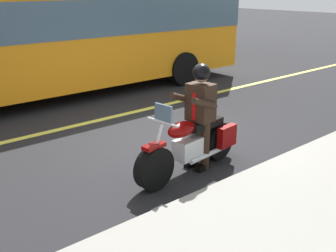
# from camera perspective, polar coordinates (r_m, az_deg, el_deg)

# --- Properties ---
(ground_plane) EXTENTS (80.00, 80.00, 0.00)m
(ground_plane) POSITION_cam_1_polar(r_m,az_deg,el_deg) (7.91, 0.68, -2.00)
(ground_plane) COLOR black
(lane_center_stripe) EXTENTS (60.00, 0.16, 0.01)m
(lane_center_stripe) POSITION_cam_1_polar(r_m,az_deg,el_deg) (9.43, -7.30, 1.40)
(lane_center_stripe) COLOR #E5DB4C
(lane_center_stripe) RESTS_ON ground_plane
(motorcycle_main) EXTENTS (2.22, 0.75, 1.26)m
(motorcycle_main) POSITION_cam_1_polar(r_m,az_deg,el_deg) (6.47, 3.37, -2.69)
(motorcycle_main) COLOR black
(motorcycle_main) RESTS_ON ground_plane
(rider_main) EXTENTS (0.66, 0.60, 1.74)m
(rider_main) POSITION_cam_1_polar(r_m,az_deg,el_deg) (6.42, 4.54, 2.62)
(rider_main) COLOR black
(rider_main) RESTS_ON ground_plane
(bus_near) EXTENTS (11.05, 2.70, 3.30)m
(bus_near) POSITION_cam_1_polar(r_m,az_deg,el_deg) (11.30, -14.60, 13.58)
(bus_near) COLOR orange
(bus_near) RESTS_ON ground_plane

